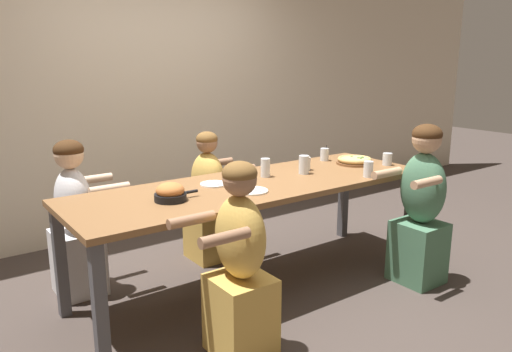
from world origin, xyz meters
The scene contains 17 objects.
ground_plane centered at (0.00, 0.00, 0.00)m, with size 18.00×18.00×0.00m, color #423833.
restaurant_back_panel centered at (0.00, 1.70, 1.60)m, with size 10.00×0.06×3.20m, color beige.
dining_table centered at (0.00, 0.00, 0.72)m, with size 2.71×0.88×0.79m.
pizza_board_main centered at (1.05, 0.04, 0.82)m, with size 0.31×0.31×0.06m.
skillet_bowl centered at (-0.70, -0.06, 0.84)m, with size 0.29×0.20×0.12m.
empty_plate_a centered at (-0.17, -0.18, 0.80)m, with size 0.22×0.22×0.02m.
empty_plate_b centered at (-0.28, 0.13, 0.80)m, with size 0.19×0.19×0.02m.
cocktail_glass_blue centered at (0.94, 0.29, 0.84)m, with size 0.07×0.07×0.13m.
drinking_glass_a centered at (0.56, 0.10, 0.84)m, with size 0.08×0.08×0.11m.
drinking_glass_b centered at (1.24, -0.16, 0.84)m, with size 0.08×0.08×0.10m.
drinking_glass_c centered at (0.16, 0.11, 0.85)m, with size 0.07×0.07×0.14m.
drinking_glass_d centered at (0.79, -0.35, 0.85)m, with size 0.07×0.07×0.12m.
drinking_glass_e centered at (0.47, 0.01, 0.86)m, with size 0.08×0.08×0.14m.
diner_near_right centered at (1.03, -0.66, 0.56)m, with size 0.51×0.40×1.21m.
diner_far_left centered at (-1.10, 0.66, 0.52)m, with size 0.51×0.40×1.12m.
diner_near_midleft centered at (-0.59, -0.66, 0.52)m, with size 0.51×0.40×1.13m.
diner_far_center centered at (-0.01, 0.66, 0.49)m, with size 0.51×0.40×1.09m.
Camera 1 is at (-2.03, -2.80, 1.67)m, focal length 35.00 mm.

